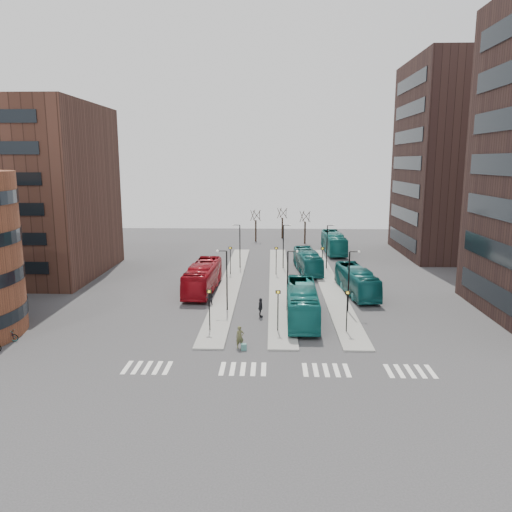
{
  "coord_description": "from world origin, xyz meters",
  "views": [
    {
      "loc": [
        1.06,
        -29.89,
        14.85
      ],
      "look_at": [
        -0.63,
        21.48,
        5.0
      ],
      "focal_mm": 35.0,
      "sensor_mm": 36.0,
      "label": 1
    }
  ],
  "objects_px": {
    "traveller": "(240,337)",
    "commuter_c": "(302,311)",
    "teal_bus_d": "(334,243)",
    "red_bus": "(203,277)",
    "teal_bus_a": "(302,303)",
    "teal_bus_b": "(308,261)",
    "commuter_b": "(261,308)",
    "bicycle_far": "(7,336)",
    "suitcase": "(244,347)",
    "teal_bus_c": "(357,281)",
    "commuter_a": "(210,298)"
  },
  "relations": [
    {
      "from": "suitcase",
      "to": "teal_bus_a",
      "type": "distance_m",
      "value": 9.63
    },
    {
      "from": "red_bus",
      "to": "traveller",
      "type": "height_order",
      "value": "red_bus"
    },
    {
      "from": "red_bus",
      "to": "commuter_c",
      "type": "xyz_separation_m",
      "value": [
        10.86,
        -10.1,
        -0.79
      ]
    },
    {
      "from": "commuter_c",
      "to": "commuter_b",
      "type": "bearing_deg",
      "value": -77.81
    },
    {
      "from": "commuter_b",
      "to": "teal_bus_c",
      "type": "bearing_deg",
      "value": -47.64
    },
    {
      "from": "commuter_a",
      "to": "commuter_c",
      "type": "bearing_deg",
      "value": 150.8
    },
    {
      "from": "teal_bus_b",
      "to": "bicycle_far",
      "type": "xyz_separation_m",
      "value": [
        -26.87,
        -27.4,
        -0.98
      ]
    },
    {
      "from": "traveller",
      "to": "commuter_a",
      "type": "relative_size",
      "value": 1.05
    },
    {
      "from": "teal_bus_a",
      "to": "commuter_c",
      "type": "height_order",
      "value": "teal_bus_a"
    },
    {
      "from": "teal_bus_a",
      "to": "commuter_b",
      "type": "bearing_deg",
      "value": 174.17
    },
    {
      "from": "red_bus",
      "to": "bicycle_far",
      "type": "distance_m",
      "value": 21.99
    },
    {
      "from": "bicycle_far",
      "to": "teal_bus_a",
      "type": "bearing_deg",
      "value": -75.32
    },
    {
      "from": "red_bus",
      "to": "teal_bus_a",
      "type": "distance_m",
      "value": 14.74
    },
    {
      "from": "suitcase",
      "to": "red_bus",
      "type": "bearing_deg",
      "value": 94.82
    },
    {
      "from": "teal_bus_d",
      "to": "commuter_a",
      "type": "distance_m",
      "value": 35.15
    },
    {
      "from": "teal_bus_b",
      "to": "commuter_b",
      "type": "relative_size",
      "value": 5.58
    },
    {
      "from": "suitcase",
      "to": "commuter_b",
      "type": "bearing_deg",
      "value": 69.68
    },
    {
      "from": "teal_bus_a",
      "to": "bicycle_far",
      "type": "bearing_deg",
      "value": -163.72
    },
    {
      "from": "teal_bus_b",
      "to": "teal_bus_d",
      "type": "relative_size",
      "value": 0.89
    },
    {
      "from": "teal_bus_a",
      "to": "teal_bus_b",
      "type": "height_order",
      "value": "teal_bus_a"
    },
    {
      "from": "teal_bus_c",
      "to": "commuter_c",
      "type": "distance_m",
      "value": 11.53
    },
    {
      "from": "suitcase",
      "to": "traveller",
      "type": "height_order",
      "value": "traveller"
    },
    {
      "from": "teal_bus_c",
      "to": "bicycle_far",
      "type": "bearing_deg",
      "value": -159.27
    },
    {
      "from": "red_bus",
      "to": "teal_bus_d",
      "type": "bearing_deg",
      "value": 56.59
    },
    {
      "from": "suitcase",
      "to": "commuter_b",
      "type": "distance_m",
      "value": 8.65
    },
    {
      "from": "teal_bus_d",
      "to": "traveller",
      "type": "height_order",
      "value": "teal_bus_d"
    },
    {
      "from": "teal_bus_b",
      "to": "teal_bus_d",
      "type": "height_order",
      "value": "teal_bus_d"
    },
    {
      "from": "teal_bus_a",
      "to": "teal_bus_d",
      "type": "height_order",
      "value": "teal_bus_d"
    },
    {
      "from": "teal_bus_b",
      "to": "bicycle_far",
      "type": "height_order",
      "value": "teal_bus_b"
    },
    {
      "from": "red_bus",
      "to": "commuter_b",
      "type": "height_order",
      "value": "red_bus"
    },
    {
      "from": "teal_bus_c",
      "to": "commuter_a",
      "type": "relative_size",
      "value": 6.23
    },
    {
      "from": "commuter_a",
      "to": "teal_bus_a",
      "type": "bearing_deg",
      "value": 151.02
    },
    {
      "from": "teal_bus_a",
      "to": "commuter_a",
      "type": "distance_m",
      "value": 10.19
    },
    {
      "from": "suitcase",
      "to": "teal_bus_b",
      "type": "bearing_deg",
      "value": 63.47
    },
    {
      "from": "suitcase",
      "to": "commuter_a",
      "type": "height_order",
      "value": "commuter_a"
    },
    {
      "from": "teal_bus_b",
      "to": "commuter_c",
      "type": "distance_m",
      "value": 20.77
    },
    {
      "from": "teal_bus_c",
      "to": "bicycle_far",
      "type": "height_order",
      "value": "teal_bus_c"
    },
    {
      "from": "traveller",
      "to": "commuter_c",
      "type": "relative_size",
      "value": 1.06
    },
    {
      "from": "teal_bus_a",
      "to": "traveller",
      "type": "relative_size",
      "value": 6.48
    },
    {
      "from": "teal_bus_b",
      "to": "traveller",
      "type": "distance_m",
      "value": 29.15
    },
    {
      "from": "traveller",
      "to": "commuter_b",
      "type": "height_order",
      "value": "commuter_b"
    },
    {
      "from": "teal_bus_c",
      "to": "teal_bus_b",
      "type": "bearing_deg",
      "value": 106.49
    },
    {
      "from": "commuter_c",
      "to": "teal_bus_d",
      "type": "bearing_deg",
      "value": -171.55
    },
    {
      "from": "teal_bus_b",
      "to": "traveller",
      "type": "height_order",
      "value": "teal_bus_b"
    },
    {
      "from": "teal_bus_a",
      "to": "teal_bus_d",
      "type": "relative_size",
      "value": 0.99
    },
    {
      "from": "teal_bus_a",
      "to": "suitcase",
      "type": "bearing_deg",
      "value": -121.01
    },
    {
      "from": "teal_bus_b",
      "to": "bicycle_far",
      "type": "bearing_deg",
      "value": -139.95
    },
    {
      "from": "teal_bus_c",
      "to": "red_bus",
      "type": "bearing_deg",
      "value": 171.41
    },
    {
      "from": "teal_bus_a",
      "to": "teal_bus_c",
      "type": "distance_m",
      "value": 11.49
    },
    {
      "from": "teal_bus_c",
      "to": "traveller",
      "type": "distance_m",
      "value": 20.82
    }
  ]
}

